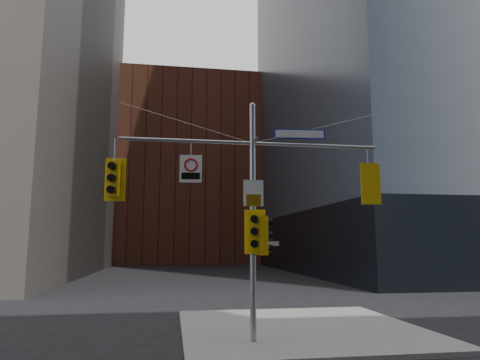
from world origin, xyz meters
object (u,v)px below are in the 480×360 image
object	(u,v)px
traffic_light_pole_side	(264,236)
street_sign_blade	(299,134)
regulatory_sign_arm	(191,168)
traffic_light_west_arm	(113,179)
signal_assembly	(253,194)
traffic_light_east_arm	(369,184)
traffic_light_pole_front	(255,232)

from	to	relation	value
traffic_light_pole_side	street_sign_blade	distance (m)	3.38
traffic_light_pole_side	regulatory_sign_arm	bearing A→B (deg)	83.09
traffic_light_west_arm	signal_assembly	bearing A→B (deg)	9.29
signal_assembly	regulatory_sign_arm	xyz separation A→B (m)	(-1.88, -0.02, 0.76)
signal_assembly	traffic_light_pole_side	distance (m)	1.28
traffic_light_east_arm	traffic_light_pole_front	xyz separation A→B (m)	(-3.74, -0.27, -1.51)
signal_assembly	traffic_light_west_arm	bearing A→B (deg)	179.82
traffic_light_east_arm	street_sign_blade	xyz separation A→B (m)	(-2.24, 0.00, 1.55)
signal_assembly	traffic_light_west_arm	world-z (taller)	signal_assembly
signal_assembly	traffic_light_pole_front	world-z (taller)	signal_assembly
traffic_light_pole_side	traffic_light_pole_front	distance (m)	0.44
street_sign_blade	traffic_light_east_arm	bearing A→B (deg)	5.18
street_sign_blade	traffic_light_west_arm	bearing A→B (deg)	-174.87
street_sign_blade	regulatory_sign_arm	size ratio (longest dim) A/B	1.97
traffic_light_pole_side	street_sign_blade	world-z (taller)	street_sign_blade
traffic_light_west_arm	regulatory_sign_arm	world-z (taller)	regulatory_sign_arm
signal_assembly	traffic_light_pole_front	bearing A→B (deg)	-89.68
traffic_light_pole_front	street_sign_blade	bearing A→B (deg)	23.79
traffic_light_west_arm	traffic_light_pole_side	xyz separation A→B (m)	(4.42, 0.00, -1.62)
traffic_light_pole_front	street_sign_blade	size ratio (longest dim) A/B	0.81
traffic_light_pole_side	street_sign_blade	xyz separation A→B (m)	(1.18, -0.01, 3.17)
traffic_light_pole_front	street_sign_blade	world-z (taller)	street_sign_blade
regulatory_sign_arm	street_sign_blade	bearing A→B (deg)	6.70
signal_assembly	traffic_light_east_arm	bearing A→B (deg)	0.01
traffic_light_pole_front	traffic_light_east_arm	bearing A→B (deg)	17.72
traffic_light_west_arm	traffic_light_pole_front	bearing A→B (deg)	5.56
traffic_light_west_arm	street_sign_blade	world-z (taller)	street_sign_blade
signal_assembly	regulatory_sign_arm	distance (m)	2.03
street_sign_blade	regulatory_sign_arm	xyz separation A→B (m)	(-3.39, -0.02, -1.17)
regulatory_sign_arm	signal_assembly	bearing A→B (deg)	6.93
traffic_light_east_arm	traffic_light_pole_side	xyz separation A→B (m)	(-3.42, 0.01, -1.62)
traffic_light_east_arm	traffic_light_pole_side	bearing A→B (deg)	5.39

